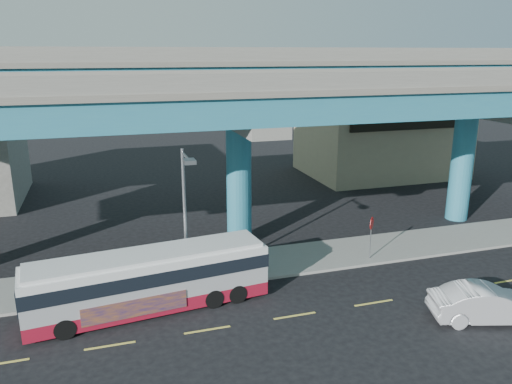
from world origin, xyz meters
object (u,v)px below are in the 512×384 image
object	(u,v)px
street_lamp	(186,200)
transit_bus	(150,279)
sedan	(487,304)
stop_sign	(371,229)

from	to	relation	value
street_lamp	transit_bus	bearing A→B (deg)	-148.50
sedan	stop_sign	bearing A→B (deg)	28.57
transit_bus	stop_sign	size ratio (longest dim) A/B	4.48
transit_bus	street_lamp	world-z (taller)	street_lamp
transit_bus	street_lamp	bearing A→B (deg)	24.92
stop_sign	transit_bus	bearing A→B (deg)	165.68
transit_bus	sedan	distance (m)	14.99
sedan	street_lamp	xyz separation A→B (m)	(-11.99, 6.61, 3.91)
street_lamp	stop_sign	size ratio (longest dim) A/B	2.81
street_lamp	sedan	bearing A→B (deg)	-28.88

